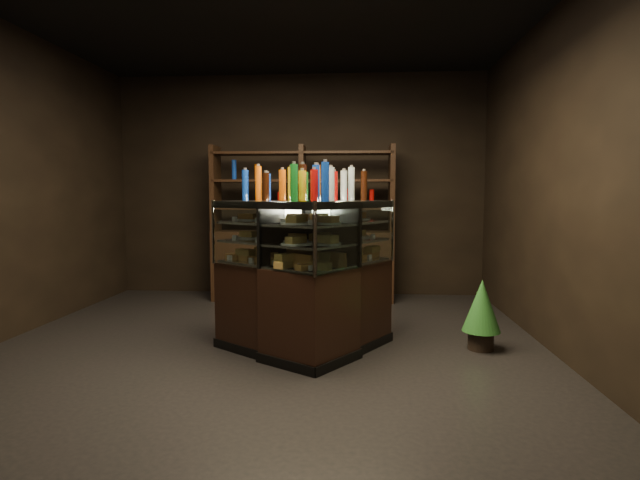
# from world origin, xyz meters

# --- Properties ---
(ground) EXTENTS (5.00, 5.00, 0.00)m
(ground) POSITION_xyz_m (0.00, 0.00, 0.00)
(ground) COLOR black
(ground) RESTS_ON ground
(room_shell) EXTENTS (5.02, 5.02, 3.01)m
(room_shell) POSITION_xyz_m (0.00, 0.00, 1.94)
(room_shell) COLOR black
(room_shell) RESTS_ON ground
(display_case) EXTENTS (1.63, 1.35, 1.33)m
(display_case) POSITION_xyz_m (0.37, -0.12, 0.45)
(display_case) COLOR black
(display_case) RESTS_ON ground
(food_display) EXTENTS (1.28, 1.04, 0.41)m
(food_display) POSITION_xyz_m (0.37, -0.12, 0.99)
(food_display) COLOR #DD8B4F
(food_display) RESTS_ON display_case
(bottles_top) EXTENTS (1.11, 0.90, 0.30)m
(bottles_top) POSITION_xyz_m (0.37, -0.12, 1.46)
(bottles_top) COLOR black
(bottles_top) RESTS_ON display_case
(potted_conifer) EXTENTS (0.33, 0.33, 0.71)m
(potted_conifer) POSITION_xyz_m (1.90, 0.06, 0.41)
(potted_conifer) COLOR black
(potted_conifer) RESTS_ON ground
(back_shelving) EXTENTS (2.34, 0.45, 2.00)m
(back_shelving) POSITION_xyz_m (0.09, 2.05, 0.61)
(back_shelving) COLOR black
(back_shelving) RESTS_ON ground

